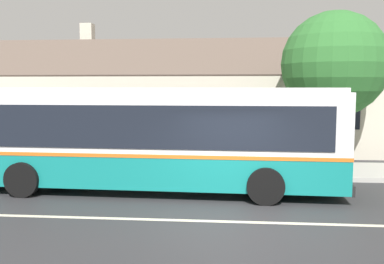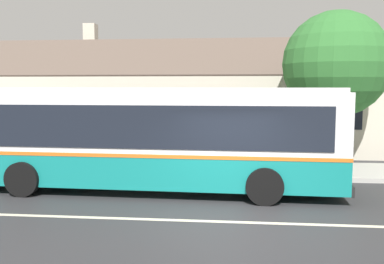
% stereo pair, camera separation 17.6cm
% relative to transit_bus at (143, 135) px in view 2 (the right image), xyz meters
% --- Properties ---
extents(ground_plane, '(300.00, 300.00, 0.00)m').
position_rel_transit_bus_xyz_m(ground_plane, '(2.57, -2.90, -1.66)').
color(ground_plane, '#2D2D30').
extents(sidewalk_far, '(60.00, 3.00, 0.15)m').
position_rel_transit_bus_xyz_m(sidewalk_far, '(2.57, 3.10, -1.59)').
color(sidewalk_far, '#ADAAA3').
rests_on(sidewalk_far, ground).
extents(lane_divider_stripe, '(60.00, 0.16, 0.01)m').
position_rel_transit_bus_xyz_m(lane_divider_stripe, '(2.57, -2.90, -1.66)').
color(lane_divider_stripe, beige).
rests_on(lane_divider_stripe, ground).
extents(community_building, '(21.99, 10.77, 6.83)m').
position_rel_transit_bus_xyz_m(community_building, '(0.03, 11.41, 0.26)').
color(community_building, beige).
rests_on(community_building, ground).
extents(transit_bus, '(11.78, 3.01, 3.09)m').
position_rel_transit_bus_xyz_m(transit_bus, '(0.00, 0.00, 0.00)').
color(transit_bus, '#147F7A').
rests_on(transit_bus, ground).
extents(street_tree_primary, '(4.01, 4.01, 5.97)m').
position_rel_transit_bus_xyz_m(street_tree_primary, '(6.52, 4.27, 2.29)').
color(street_tree_primary, '#4C3828').
rests_on(street_tree_primary, ground).
extents(bus_stop_sign, '(0.36, 0.07, 2.40)m').
position_rel_transit_bus_xyz_m(bus_stop_sign, '(5.97, 2.09, -0.02)').
color(bus_stop_sign, gray).
rests_on(bus_stop_sign, sidewalk_far).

